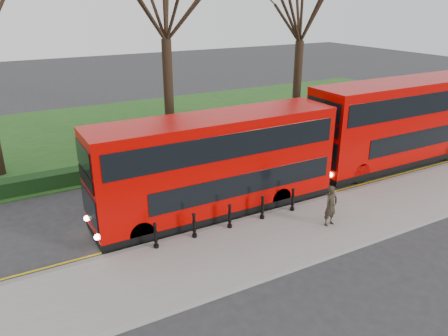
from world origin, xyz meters
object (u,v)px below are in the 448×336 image
bollard_row (230,216)px  bus_lead (216,165)px  pedestrian (331,206)px  bus_rear (402,122)px

bollard_row → bus_lead: bearing=78.9°
pedestrian → bollard_row: bearing=147.8°
bollard_row → bus_lead: (0.36, 1.82, 1.56)m
bus_lead → pedestrian: bearing=-46.8°
bus_lead → bus_rear: bearing=2.1°
bollard_row → bus_rear: (12.57, 2.27, 1.74)m
bus_rear → pedestrian: 9.81m
bollard_row → bus_rear: bearing=10.2°
bus_lead → pedestrian: bus_lead is taller
bus_lead → bus_rear: size_ratio=0.92×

